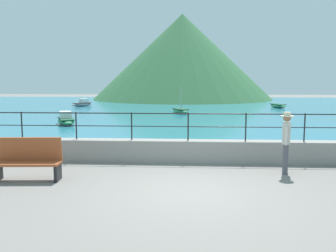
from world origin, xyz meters
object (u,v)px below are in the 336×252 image
(person_walking, at_px, (286,139))
(boat_5, at_px, (278,106))
(boat_0, at_px, (66,114))
(bench_main, at_px, (28,159))
(boat_4, at_px, (82,104))
(boat_1, at_px, (66,120))
(boat_3, at_px, (180,111))

(person_walking, distance_m, boat_5, 25.06)
(person_walking, xyz_separation_m, boat_0, (-11.52, 14.54, -0.72))
(person_walking, relative_size, boat_0, 0.71)
(bench_main, relative_size, boat_4, 0.73)
(boat_1, bearing_deg, boat_0, 109.73)
(boat_3, xyz_separation_m, boat_4, (-10.13, 7.20, 0.06))
(boat_1, xyz_separation_m, boat_4, (-3.56, 14.92, 0.00))
(person_walking, bearing_deg, boat_4, 118.25)
(boat_0, height_order, boat_1, boat_1)
(boat_1, bearing_deg, person_walking, -45.92)
(boat_3, bearing_deg, person_walking, -79.21)
(person_walking, bearing_deg, bench_main, -171.21)
(boat_4, bearing_deg, boat_0, -79.16)
(person_walking, height_order, boat_0, person_walking)
(person_walking, relative_size, boat_5, 0.71)
(boat_0, xyz_separation_m, boat_1, (1.50, -4.19, 0.07))
(bench_main, relative_size, boat_1, 0.71)
(boat_3, xyz_separation_m, boat_5, (9.18, 6.31, -0.01))
(boat_1, bearing_deg, bench_main, -75.10)
(bench_main, xyz_separation_m, person_walking, (6.98, 1.08, 0.42))
(boat_1, height_order, boat_3, boat_3)
(boat_1, bearing_deg, boat_3, 49.60)
(boat_0, distance_m, boat_5, 19.87)
(bench_main, height_order, boat_4, bench_main)
(bench_main, distance_m, boat_4, 27.16)
(boat_1, distance_m, boat_5, 21.10)
(boat_0, bearing_deg, boat_4, 100.84)
(boat_1, relative_size, boat_5, 1.00)
(boat_3, distance_m, boat_4, 12.43)
(person_walking, distance_m, boat_0, 18.57)
(boat_0, distance_m, boat_3, 8.82)
(boat_5, bearing_deg, person_walking, -103.22)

